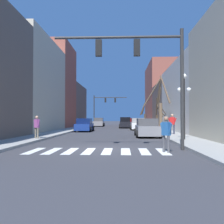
# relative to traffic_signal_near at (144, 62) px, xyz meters

# --- Properties ---
(ground_plane) EXTENTS (240.00, 240.00, 0.00)m
(ground_plane) POSITION_rel_traffic_signal_near_xyz_m (-2.32, 0.38, -4.47)
(ground_plane) COLOR #38383D
(sidewalk_right) EXTENTS (2.43, 90.00, 0.15)m
(sidewalk_right) POSITION_rel_traffic_signal_near_xyz_m (3.36, 0.38, -4.39)
(sidewalk_right) COLOR #9E9E99
(sidewalk_right) RESTS_ON ground_plane
(building_row_left) EXTENTS (6.00, 51.10, 13.21)m
(building_row_left) POSITION_rel_traffic_signal_near_xyz_m (-12.22, 19.45, 0.79)
(building_row_left) COLOR #66564C
(building_row_left) RESTS_ON ground_plane
(building_row_right) EXTENTS (6.00, 58.20, 13.31)m
(building_row_right) POSITION_rel_traffic_signal_near_xyz_m (7.58, 26.13, 0.58)
(building_row_right) COLOR #BCB299
(building_row_right) RESTS_ON ground_plane
(crosswalk_stripes) EXTENTS (6.75, 2.60, 0.01)m
(crosswalk_stripes) POSITION_rel_traffic_signal_near_xyz_m (-2.32, -0.58, -4.46)
(crosswalk_stripes) COLOR white
(crosswalk_stripes) RESTS_ON ground_plane
(traffic_signal_near) EXTENTS (6.61, 0.28, 6.16)m
(traffic_signal_near) POSITION_rel_traffic_signal_near_xyz_m (0.00, 0.00, 0.00)
(traffic_signal_near) COLOR #2D2D2D
(traffic_signal_near) RESTS_ON ground_plane
(traffic_signal_far) EXTENTS (6.33, 0.28, 5.96)m
(traffic_signal_far) POSITION_rel_traffic_signal_near_xyz_m (-4.71, 36.63, -0.16)
(traffic_signal_far) COLOR #2D2D2D
(traffic_signal_far) RESTS_ON ground_plane
(street_lamp_right_corner) EXTENTS (0.95, 0.36, 4.53)m
(street_lamp_right_corner) POSITION_rel_traffic_signal_near_xyz_m (3.13, 4.84, -1.12)
(street_lamp_right_corner) COLOR black
(street_lamp_right_corner) RESTS_ON sidewalk_right
(car_driving_toward_lane) EXTENTS (2.00, 4.47, 1.57)m
(car_driving_toward_lane) POSITION_rel_traffic_signal_near_xyz_m (-5.66, 17.88, -3.73)
(car_driving_toward_lane) COLOR navy
(car_driving_toward_lane) RESTS_ON ground_plane
(car_parked_left_far) EXTENTS (2.06, 4.17, 1.66)m
(car_parked_left_far) POSITION_rel_traffic_signal_near_xyz_m (-5.63, 36.61, -3.69)
(car_parked_left_far) COLOR gray
(car_parked_left_far) RESTS_ON ground_plane
(car_parked_right_far) EXTENTS (2.05, 4.89, 1.58)m
(car_parked_right_far) POSITION_rel_traffic_signal_near_xyz_m (1.00, 9.43, -3.73)
(car_parked_right_far) COLOR gray
(car_parked_right_far) RESTS_ON ground_plane
(car_parked_left_near) EXTENTS (2.20, 4.85, 1.59)m
(car_parked_left_near) POSITION_rel_traffic_signal_near_xyz_m (0.93, 37.01, -3.72)
(car_parked_left_near) COLOR red
(car_parked_left_near) RESTS_ON ground_plane
(car_parked_left_mid) EXTENTS (2.00, 4.83, 1.75)m
(car_parked_left_mid) POSITION_rel_traffic_signal_near_xyz_m (-0.66, 29.07, -3.66)
(car_parked_left_mid) COLOR black
(car_parked_left_mid) RESTS_ON ground_plane
(car_driving_away_lane) EXTENTS (2.08, 4.77, 1.60)m
(car_driving_away_lane) POSITION_rel_traffic_signal_near_xyz_m (0.98, 22.48, -3.72)
(car_driving_away_lane) COLOR white
(car_driving_away_lane) RESTS_ON ground_plane
(pedestrian_waiting_at_curb) EXTENTS (0.61, 0.49, 1.63)m
(pedestrian_waiting_at_curb) POSITION_rel_traffic_signal_near_xyz_m (-7.29, 5.30, -3.35)
(pedestrian_waiting_at_curb) COLOR #7A705B
(pedestrian_waiting_at_curb) RESTS_ON sidewalk_left
(pedestrian_on_right_sidewalk) EXTENTS (0.76, 0.40, 1.83)m
(pedestrian_on_right_sidewalk) POSITION_rel_traffic_signal_near_xyz_m (3.44, 10.79, -3.23)
(pedestrian_on_right_sidewalk) COLOR #282D47
(pedestrian_on_right_sidewalk) RESTS_ON sidewalk_right
(pedestrian_near_right_corner) EXTENTS (0.53, 0.62, 1.69)m
(pedestrian_near_right_corner) POSITION_rel_traffic_signal_near_xyz_m (0.92, -0.95, -3.47)
(pedestrian_near_right_corner) COLOR #4C4C51
(pedestrian_near_right_corner) RESTS_ON ground_plane
(street_tree_right_near) EXTENTS (3.08, 2.64, 6.53)m
(street_tree_right_near) POSITION_rel_traffic_signal_near_xyz_m (3.37, 17.95, -1.45)
(street_tree_right_near) COLOR brown
(street_tree_right_near) RESTS_ON sidewalk_right
(street_tree_left_far) EXTENTS (1.68, 2.30, 4.09)m
(street_tree_left_far) POSITION_rel_traffic_signal_near_xyz_m (3.51, 20.61, -2.54)
(street_tree_left_far) COLOR #473828
(street_tree_left_far) RESTS_ON sidewalk_right
(street_tree_right_mid) EXTENTS (1.06, 1.34, 4.26)m
(street_tree_right_mid) POSITION_rel_traffic_signal_near_xyz_m (2.84, 34.17, -2.44)
(street_tree_right_mid) COLOR #473828
(street_tree_right_mid) RESTS_ON sidewalk_right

